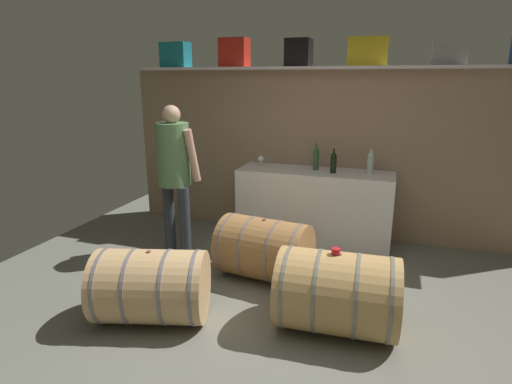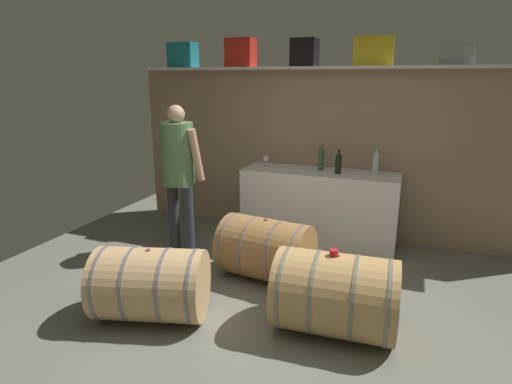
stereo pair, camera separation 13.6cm
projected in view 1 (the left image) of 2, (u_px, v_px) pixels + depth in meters
The scene contains 18 objects.
ground_plane at pixel (291, 303), 3.78m from camera, with size 6.52×8.24×0.02m, color slate.
back_wall_panel at pixel (329, 155), 5.22m from camera, with size 5.32×0.10×2.07m, color #997C62.
high_shelf_board at pixel (331, 68), 4.80m from camera, with size 4.90×0.40×0.03m, color silver.
toolcase_teal at pixel (175, 55), 5.38m from camera, with size 0.37×0.20×0.32m, color teal.
toolcase_red at pixel (234, 53), 5.12m from camera, with size 0.34×0.24×0.35m, color red.
toolcase_black at pixel (299, 53), 4.88m from camera, with size 0.29×0.30×0.32m, color black.
toolcase_yellow at pixel (367, 52), 4.64m from camera, with size 0.44×0.22×0.31m, color yellow.
toolcase_grey at pixel (449, 55), 4.39m from camera, with size 0.35×0.21×0.22m, color gray.
work_cabinet at pixel (314, 206), 5.09m from camera, with size 1.86×0.58×0.90m, color white.
wine_bottle_clear at pixel (370, 162), 4.79m from camera, with size 0.08×0.08×0.29m.
wine_bottle_dark at pixel (333, 162), 4.83m from camera, with size 0.07×0.07×0.29m.
wine_bottle_green at pixel (316, 158), 4.99m from camera, with size 0.07×0.07×0.32m.
wine_glass at pixel (261, 159), 5.19m from camera, with size 0.08×0.08×0.14m.
wine_barrel_near at pixel (337, 293), 3.28m from camera, with size 0.97×0.71×0.67m.
wine_barrel_far at pixel (151, 286), 3.43m from camera, with size 1.04×0.83×0.63m.
wine_barrel_flank at pixel (264, 249), 4.16m from camera, with size 0.95×0.72×0.64m.
tasting_cup at pixel (336, 251), 3.20m from camera, with size 0.07×0.07×0.04m, color red.
winemaker_pouring at pixel (174, 166), 4.55m from camera, with size 0.54×0.48×1.70m.
Camera 1 is at (0.77, -2.66, 1.98)m, focal length 28.99 mm.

